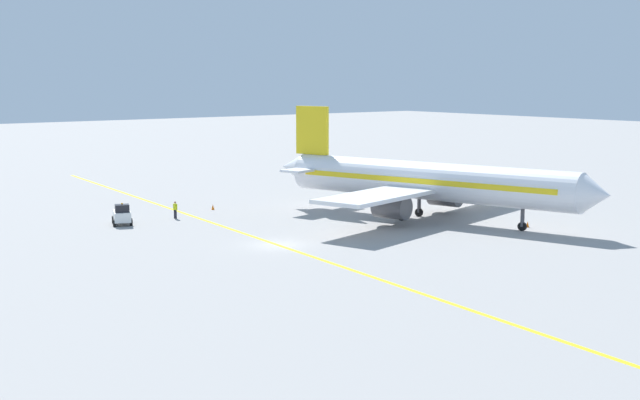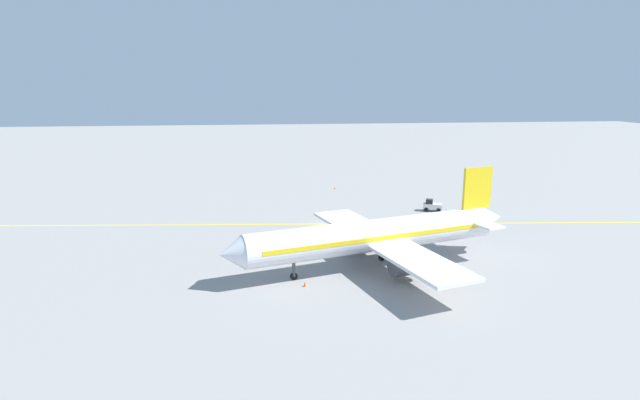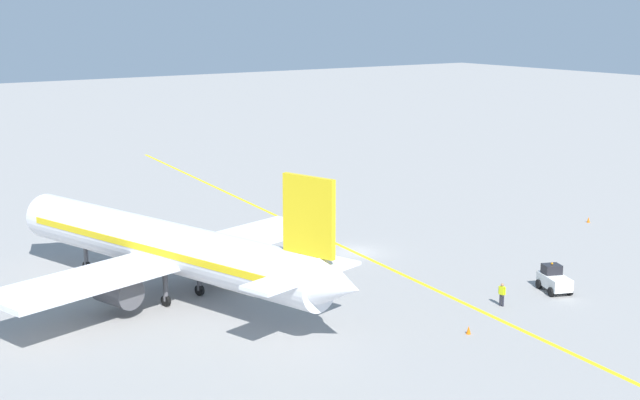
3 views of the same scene
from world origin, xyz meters
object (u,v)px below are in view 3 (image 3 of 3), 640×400
Objects in this scene: traffic_cone_near_nose at (588,220)px; traffic_cone_by_wingtip at (469,330)px; ground_crew_worker at (502,294)px; airplane_at_gate at (167,247)px; baggage_tug_white at (554,280)px; traffic_cone_mid_apron at (67,275)px.

traffic_cone_near_nose is 1.00× the size of traffic_cone_by_wingtip.
traffic_cone_near_nose is (25.47, 13.16, -0.63)m from ground_crew_worker.
airplane_at_gate is 28.67m from baggage_tug_white.
traffic_cone_mid_apron is (-28.84, 23.79, -0.63)m from baggage_tug_white.
traffic_cone_by_wingtip is (-11.46, -2.95, -0.63)m from baggage_tug_white.
traffic_cone_near_nose is at bearing -12.53° from traffic_cone_mid_apron.
traffic_cone_by_wingtip is (-5.82, -2.76, -0.63)m from ground_crew_worker.
traffic_cone_near_nose is 35.11m from traffic_cone_by_wingtip.
traffic_cone_near_nose is 49.86m from traffic_cone_mid_apron.
airplane_at_gate is 22.37m from traffic_cone_by_wingtip.
airplane_at_gate is at bearing 148.03° from baggage_tug_white.
traffic_cone_mid_apron is (-23.20, 23.98, -0.63)m from ground_crew_worker.
baggage_tug_white is 5.64m from ground_crew_worker.
airplane_at_gate is 20.81× the size of ground_crew_worker.
traffic_cone_mid_apron is at bearing 118.10° from airplane_at_gate.
baggage_tug_white is 6.07× the size of traffic_cone_near_nose.
baggage_tug_white is at bearing -39.52° from traffic_cone_mid_apron.
airplane_at_gate is 63.57× the size of traffic_cone_mid_apron.
airplane_at_gate is at bearing -61.90° from traffic_cone_mid_apron.
ground_crew_worker is at bearing -39.50° from airplane_at_gate.
traffic_cone_by_wingtip is at bearing -54.79° from airplane_at_gate.
traffic_cone_near_nose is at bearing 26.98° from traffic_cone_by_wingtip.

